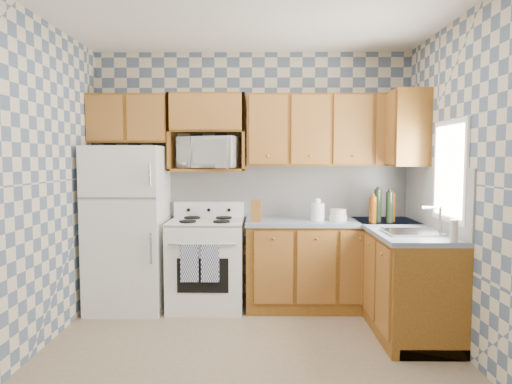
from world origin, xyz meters
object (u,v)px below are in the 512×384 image
Objects in this scene: refrigerator at (128,228)px; stove_body at (207,265)px; electric_kettle at (317,212)px; microwave at (210,153)px.

refrigerator is 1.87× the size of stove_body.
refrigerator is 9.34× the size of electric_kettle.
refrigerator reaches higher than stove_body.
refrigerator reaches higher than electric_kettle.
electric_kettle is at bearing 4.56° from microwave.
stove_body is at bearing 178.40° from electric_kettle.
microwave is at bearing 12.41° from refrigerator.
microwave is 3.36× the size of electric_kettle.
stove_body is at bearing 1.78° from refrigerator.
refrigerator is 1.15m from microwave.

